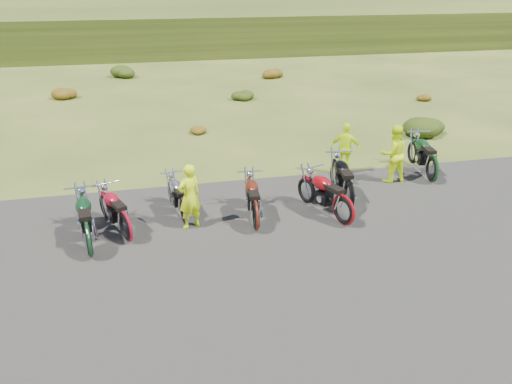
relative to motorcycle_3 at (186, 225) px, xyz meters
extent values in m
plane|color=#344416|center=(1.58, -1.45, 0.00)|extent=(300.00, 300.00, 0.00)
cube|color=black|center=(1.58, -3.45, 0.00)|extent=(20.00, 12.00, 0.04)
cube|color=#2A3A13|center=(1.58, 108.55, 0.00)|extent=(300.00, 90.00, 9.17)
ellipsoid|color=#5E360B|center=(-4.62, 15.15, 0.38)|extent=(1.30, 1.30, 0.77)
ellipsoid|color=black|center=(-1.72, 20.45, 0.46)|extent=(1.56, 1.56, 0.92)
ellipsoid|color=#5E360B|center=(1.18, 7.75, 0.23)|extent=(0.77, 0.77, 0.45)
ellipsoid|color=black|center=(4.08, 13.05, 0.31)|extent=(1.03, 1.03, 0.61)
ellipsoid|color=#5E360B|center=(6.98, 18.35, 0.38)|extent=(1.30, 1.30, 0.77)
ellipsoid|color=black|center=(9.88, 5.65, 0.46)|extent=(1.56, 1.56, 0.92)
ellipsoid|color=#5E360B|center=(12.78, 10.95, 0.23)|extent=(0.77, 0.77, 0.45)
imported|color=#BFE00B|center=(0.12, -0.19, 0.82)|extent=(0.71, 0.61, 1.65)
imported|color=#BFE00B|center=(6.32, 1.47, 0.87)|extent=(0.88, 0.70, 1.74)
imported|color=#BFE00B|center=(5.18, 2.36, 0.82)|extent=(1.03, 0.81, 1.63)
camera|label=1|loc=(-0.77, -11.24, 5.75)|focal=35.00mm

